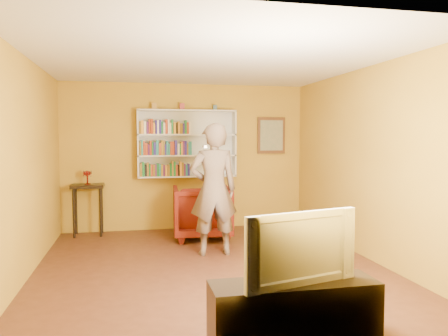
{
  "coord_description": "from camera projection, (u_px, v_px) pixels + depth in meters",
  "views": [
    {
      "loc": [
        -1.0,
        -5.62,
        1.71
      ],
      "look_at": [
        0.35,
        0.75,
        1.25
      ],
      "focal_mm": 35.0,
      "sensor_mm": 36.0,
      "label": 1
    }
  ],
  "objects": [
    {
      "name": "tv_cabinet",
      "position": [
        294.0,
        311.0,
        3.66
      ],
      "size": [
        1.42,
        0.43,
        0.51
      ],
      "primitive_type": "cube",
      "color": "black",
      "rests_on": "ground"
    },
    {
      "name": "ruby_lustre",
      "position": [
        87.0,
        174.0,
        7.56
      ],
      "size": [
        0.15,
        0.14,
        0.24
      ],
      "color": "maroon",
      "rests_on": "console_table"
    },
    {
      "name": "person",
      "position": [
        213.0,
        189.0,
        6.32
      ],
      "size": [
        0.7,
        0.46,
        1.92
      ],
      "primitive_type": "imported",
      "rotation": [
        0.0,
        0.0,
        3.14
      ],
      "color": "#6A584D",
      "rests_on": "ground"
    },
    {
      "name": "ornament_left",
      "position": [
        154.0,
        106.0,
        7.82
      ],
      "size": [
        0.08,
        0.08,
        0.11
      ],
      "primitive_type": "cube",
      "color": "#AC7E31",
      "rests_on": "bookshelf"
    },
    {
      "name": "books_row_upper",
      "position": [
        165.0,
        128.0,
        7.84
      ],
      "size": [
        0.92,
        0.19,
        0.27
      ],
      "color": "brown",
      "rests_on": "bookshelf"
    },
    {
      "name": "ornament_right",
      "position": [
        215.0,
        108.0,
        8.05
      ],
      "size": [
        0.07,
        0.07,
        0.1
      ],
      "primitive_type": "cube",
      "color": "#436171",
      "rests_on": "bookshelf"
    },
    {
      "name": "framed_painting",
      "position": [
        271.0,
        135.0,
        8.43
      ],
      "size": [
        0.55,
        0.05,
        0.7
      ],
      "color": "#502F17",
      "rests_on": "room_shell"
    },
    {
      "name": "game_remote",
      "position": [
        205.0,
        147.0,
        5.94
      ],
      "size": [
        0.04,
        0.15,
        0.04
      ],
      "primitive_type": "cube",
      "color": "white",
      "rests_on": "person"
    },
    {
      "name": "books_row_middle",
      "position": [
        166.0,
        148.0,
        7.87
      ],
      "size": [
        0.93,
        0.19,
        0.27
      ],
      "color": "brown",
      "rests_on": "bookshelf"
    },
    {
      "name": "console_table",
      "position": [
        88.0,
        193.0,
        7.59
      ],
      "size": [
        0.55,
        0.42,
        0.9
      ],
      "color": "black",
      "rests_on": "ground"
    },
    {
      "name": "bookshelf",
      "position": [
        187.0,
        144.0,
        8.05
      ],
      "size": [
        1.8,
        0.29,
        1.23
      ],
      "color": "silver",
      "rests_on": "room_shell"
    },
    {
      "name": "books_row_lower",
      "position": [
        165.0,
        170.0,
        7.89
      ],
      "size": [
        0.89,
        0.19,
        0.27
      ],
      "color": "brown",
      "rests_on": "bookshelf"
    },
    {
      "name": "television",
      "position": [
        295.0,
        246.0,
        3.62
      ],
      "size": [
        1.05,
        0.4,
        0.61
      ],
      "primitive_type": "imported",
      "rotation": [
        0.0,
        0.0,
        0.26
      ],
      "color": "black",
      "rests_on": "tv_cabinet"
    },
    {
      "name": "armchair",
      "position": [
        202.0,
        212.0,
        7.41
      ],
      "size": [
        1.03,
        1.05,
        0.89
      ],
      "primitive_type": "imported",
      "rotation": [
        0.0,
        0.0,
        3.07
      ],
      "color": "#4C0905",
      "rests_on": "ground"
    },
    {
      "name": "ornament_centre",
      "position": [
        182.0,
        107.0,
        7.92
      ],
      "size": [
        0.08,
        0.08,
        0.12
      ],
      "primitive_type": "cube",
      "color": "#AA3938",
      "rests_on": "bookshelf"
    },
    {
      "name": "room_shell",
      "position": [
        210.0,
        190.0,
        5.74
      ],
      "size": [
        5.3,
        5.8,
        2.88
      ],
      "color": "#482617",
      "rests_on": "ground"
    }
  ]
}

